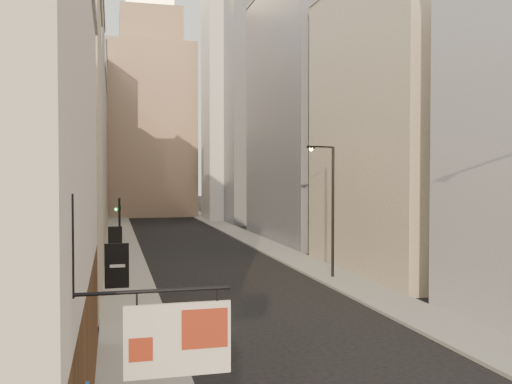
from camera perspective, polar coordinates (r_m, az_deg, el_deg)
name	(u,v)px	position (r m, az deg, el deg)	size (l,w,h in m)	color
sidewalk_left	(122,239)	(60.84, -13.30, -4.57)	(3.00, 140.00, 0.15)	gray
sidewalk_right	(244,235)	(62.41, -1.25, -4.37)	(3.00, 140.00, 0.15)	gray
left_bldg_beige	(20,149)	(31.84, -22.50, 4.02)	(8.00, 12.00, 16.00)	gray
left_bldg_grey	(52,133)	(47.82, -19.76, 5.61)	(8.00, 16.00, 20.00)	#949499
left_bldg_tan	(69,158)	(65.67, -18.23, 3.21)	(8.00, 18.00, 17.00)	tan
left_bldg_wingrid	(79,138)	(85.77, -17.32, 5.17)	(8.00, 20.00, 24.00)	gray
right_bldg_beige	(403,126)	(40.60, 14.53, 6.38)	(8.00, 16.00, 20.00)	gray
right_bldg_wingrid	(307,113)	(59.14, 5.10, 7.84)	(8.00, 20.00, 26.00)	gray
highrise	(283,51)	(89.33, 2.74, 13.95)	(21.00, 23.00, 51.20)	gray
clock_tower	(151,110)	(98.32, -10.49, 8.05)	(14.00, 14.00, 44.90)	tan
white_tower	(232,95)	(86.13, -2.44, 9.64)	(8.00, 8.00, 41.50)	silver
streetlamp_mid	(330,204)	(36.49, 7.45, -1.15)	(2.11, 0.98, 8.47)	black
traffic_light_left	(119,219)	(41.98, -13.50, -2.63)	(0.59, 0.51, 5.00)	black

